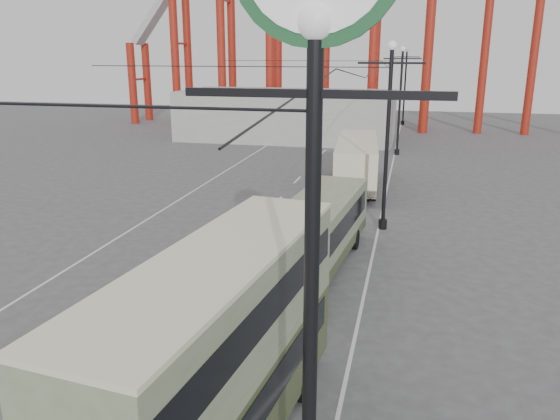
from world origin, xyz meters
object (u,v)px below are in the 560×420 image
(single_decker_green, at_px, (316,233))
(pedestrian, at_px, (172,297))
(double_decker_bus, at_px, (222,348))
(single_decker_cream, at_px, (356,161))
(lamp_post_near, at_px, (314,131))

(single_decker_green, xyz_separation_m, pedestrian, (-3.95, -5.43, -0.82))
(double_decker_bus, bearing_deg, single_decker_cream, 96.13)
(single_decker_green, relative_size, single_decker_cream, 1.00)
(lamp_post_near, xyz_separation_m, single_decker_cream, (-2.31, 29.71, -6.06))
(pedestrian, bearing_deg, lamp_post_near, 127.49)
(double_decker_bus, distance_m, single_decker_green, 11.29)
(lamp_post_near, xyz_separation_m, single_decker_green, (-2.43, 14.59, -6.22))
(double_decker_bus, bearing_deg, pedestrian, 130.26)
(pedestrian, bearing_deg, single_decker_cream, -98.57)
(single_decker_green, height_order, pedestrian, single_decker_green)
(lamp_post_near, distance_m, pedestrian, 13.20)
(lamp_post_near, height_order, double_decker_bus, lamp_post_near)
(lamp_post_near, bearing_deg, double_decker_bus, 126.75)
(double_decker_bus, height_order, single_decker_green, double_decker_bus)
(lamp_post_near, height_order, pedestrian, lamp_post_near)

